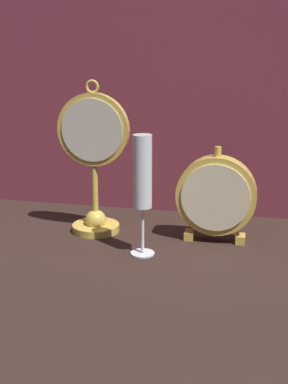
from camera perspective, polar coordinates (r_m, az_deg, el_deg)
name	(u,v)px	position (r m, az deg, el deg)	size (l,w,h in m)	color
ground_plane	(135,259)	(1.07, -0.95, -7.16)	(4.00, 4.00, 0.00)	black
fabric_backdrop_drape	(166,84)	(1.31, 2.41, 11.39)	(1.55, 0.01, 0.63)	brown
pocket_watch_on_stand	(94,165)	(1.18, -5.34, 2.87)	(0.16, 0.11, 0.34)	gold
mantel_clock_silver	(216,196)	(1.14, 7.70, -0.45)	(0.17, 0.04, 0.21)	gold
champagne_flute	(142,180)	(1.04, -0.16, 1.27)	(0.05, 0.05, 0.24)	silver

